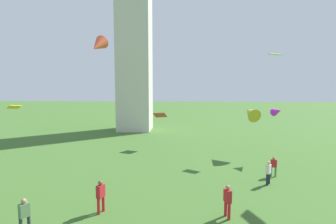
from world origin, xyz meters
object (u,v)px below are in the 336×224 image
Objects in this scene: person_2 at (24,214)px; kite_flying_7 at (160,115)px; person_1 at (101,195)px; kite_flying_1 at (250,113)px; person_0 at (274,165)px; kite_flying_3 at (14,107)px; kite_flying_8 at (276,54)px; person_3 at (228,199)px; person_4 at (268,171)px; kite_flying_2 at (277,111)px; kite_flying_6 at (98,46)px.

kite_flying_7 is (4.82, 17.64, 2.70)m from person_2.
kite_flying_1 reaches higher than person_1.
kite_flying_3 reaches higher than person_0.
person_1 is at bearing -94.33° from kite_flying_8.
person_3 is 16.70m from kite_flying_3.
person_0 is at bearing 127.26° from person_3.
kite_flying_1 is at bearing -117.05° from kite_flying_8.
kite_flying_8 reaches higher than kite_flying_3.
person_1 is at bearing -28.74° from person_4.
person_1 is 1.80× the size of kite_flying_3.
person_3 is 1.22× the size of kite_flying_8.
person_4 is at bearing 59.52° from person_0.
person_4 is at bearing 73.65° from kite_flying_1.
kite_flying_2 reaches higher than person_0.
person_2 is 20.90m from kite_flying_1.
person_3 is at bearing -39.00° from kite_flying_6.
kite_flying_7 is (-9.46, 9.13, 2.78)m from person_0.
kite_flying_1 reaches higher than person_4.
kite_flying_3 is 24.19m from kite_flying_8.
kite_flying_7 is at bearing -26.54° from kite_flying_1.
person_0 is 1.92m from person_4.
kite_flying_8 is at bearing -109.25° from person_0.
person_3 reaches higher than person_2.
kite_flying_7 is (6.62, 0.95, -7.59)m from kite_flying_6.
person_3 is 0.63× the size of kite_flying_6.
person_1 is 11.43m from person_4.
person_2 is 0.61× the size of kite_flying_6.
person_2 is at bearing -25.57° from person_4.
kite_flying_8 is at bearing 57.24° from kite_flying_2.
kite_flying_2 reaches higher than person_1.
person_0 is 20.81m from kite_flying_6.
kite_flying_6 is 1.94× the size of kite_flying_8.
kite_flying_6 reaches higher than kite_flying_3.
person_1 is 1.33× the size of kite_flying_2.
person_4 is 0.71× the size of kite_flying_1.
kite_flying_2 is at bearing -165.87° from person_4.
person_2 is 9.91m from person_3.
kite_flying_1 is (0.78, 8.20, 3.32)m from person_4.
person_4 is at bearing -62.74° from kite_flying_3.
kite_flying_3 is at bearing -127.92° from person_3.
person_0 is 7.93m from person_3.
kite_flying_2 is at bearing -62.76° from kite_flying_8.
kite_flying_3 reaches higher than person_3.
person_0 is at bearing -14.08° from kite_flying_6.
person_3 is 21.26m from kite_flying_6.
person_3 is (9.70, 2.04, 0.03)m from person_2.
kite_flying_7 reaches higher than person_0.
person_3 is at bearing -76.07° from kite_flying_8.
kite_flying_2 is 0.85× the size of kite_flying_7.
kite_flying_8 is (7.04, 14.08, 9.14)m from person_3.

